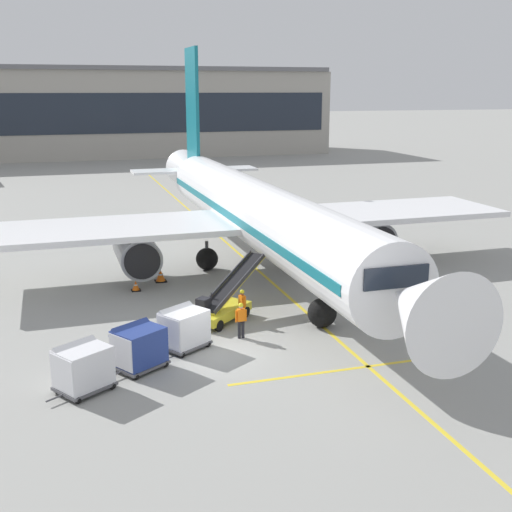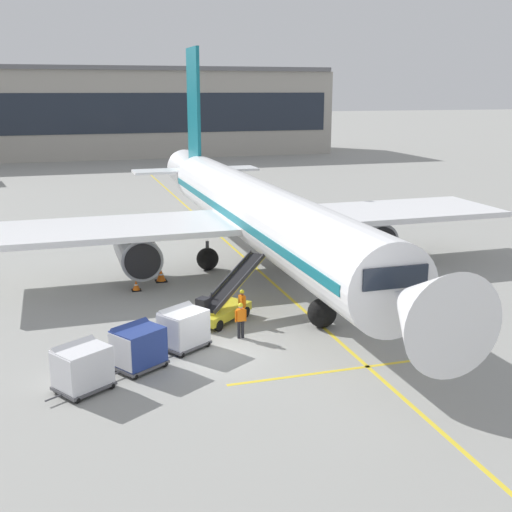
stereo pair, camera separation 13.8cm
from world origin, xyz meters
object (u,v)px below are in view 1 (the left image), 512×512
safety_cone_wingtip (136,286)px  belt_loader (223,304)px  safety_cone_engine_keepout (160,275)px  baggage_cart_third (82,367)px  baggage_cart_lead (183,327)px  ground_crew_by_loader (241,318)px  parked_airplane (254,213)px  ground_crew_by_carts (242,304)px  baggage_cart_second (138,346)px

safety_cone_wingtip → belt_loader: bearing=-59.5°
safety_cone_engine_keepout → baggage_cart_third: bearing=-110.5°
belt_loader → baggage_cart_lead: belt_loader is taller
belt_loader → ground_crew_by_loader: bearing=-86.1°
parked_airplane → ground_crew_by_loader: bearing=-110.0°
ground_crew_by_loader → belt_loader: bearing=93.9°
ground_crew_by_loader → ground_crew_by_carts: size_ratio=1.00×
baggage_cart_second → ground_crew_by_carts: (5.65, 4.01, -0.00)m
ground_crew_by_carts → safety_cone_wingtip: bearing=122.6°
safety_cone_engine_keepout → ground_crew_by_loader: bearing=-78.2°
parked_airplane → baggage_cart_second: parked_airplane is taller
parked_airplane → ground_crew_by_loader: size_ratio=25.35×
parked_airplane → safety_cone_wingtip: (-7.94, -2.33, -3.48)m
baggage_cart_third → ground_crew_by_loader: 8.15m
baggage_cart_second → ground_crew_by_carts: baggage_cart_second is taller
ground_crew_by_loader → safety_cone_engine_keepout: ground_crew_by_loader is taller
parked_airplane → ground_crew_by_carts: bearing=-110.5°
safety_cone_wingtip → ground_crew_by_loader: bearing=-66.7°
parked_airplane → ground_crew_by_carts: parked_airplane is taller
baggage_cart_third → ground_crew_by_carts: baggage_cart_third is taller
baggage_cart_second → safety_cone_wingtip: (1.19, 10.98, -0.70)m
safety_cone_wingtip → parked_airplane: bearing=16.3°
baggage_cart_third → safety_cone_engine_keepout: 14.81m
ground_crew_by_carts → baggage_cart_lead: bearing=-145.4°
parked_airplane → belt_loader: 10.00m
baggage_cart_second → ground_crew_by_carts: 6.93m
baggage_cart_lead → safety_cone_engine_keepout: bearing=86.6°
baggage_cart_lead → ground_crew_by_carts: bearing=34.6°
baggage_cart_lead → ground_crew_by_loader: bearing=8.5°
baggage_cart_second → baggage_cart_third: bearing=-148.2°
baggage_cart_lead → ground_crew_by_carts: size_ratio=1.56×
safety_cone_engine_keepout → safety_cone_wingtip: 2.21m
baggage_cart_lead → ground_crew_by_loader: (2.82, 0.42, -0.00)m
ground_crew_by_loader → baggage_cart_lead: bearing=-171.5°
baggage_cart_second → ground_crew_by_loader: 5.44m
parked_airplane → baggage_cart_lead: parked_airplane is taller
ground_crew_by_carts → parked_airplane: bearing=69.5°
baggage_cart_lead → safety_cone_wingtip: bearing=96.3°
baggage_cart_lead → baggage_cart_second: bearing=-143.5°
baggage_cart_lead → baggage_cart_third: same height
belt_loader → baggage_cart_third: (-7.17, -6.20, 0.15)m
baggage_cart_lead → ground_crew_by_loader: 2.85m
baggage_cart_lead → baggage_cart_second: size_ratio=1.00×
baggage_cart_third → safety_cone_wingtip: baggage_cart_third is taller
ground_crew_by_loader → safety_cone_engine_keepout: 10.61m
belt_loader → baggage_cart_lead: 4.09m
baggage_cart_second → parked_airplane: bearing=55.5°
ground_crew_by_loader → baggage_cart_second: bearing=-157.8°
baggage_cart_second → safety_cone_wingtip: 11.07m
ground_crew_by_carts → safety_cone_engine_keepout: size_ratio=2.20×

